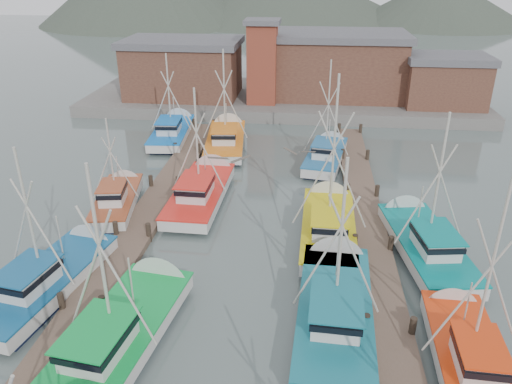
# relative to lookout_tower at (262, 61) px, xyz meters

# --- Properties ---
(ground) EXTENTS (260.00, 260.00, 0.00)m
(ground) POSITION_rel_lookout_tower_xyz_m (2.00, -33.00, -5.55)
(ground) COLOR #4B5A57
(ground) RESTS_ON ground
(dock_left) EXTENTS (2.30, 46.00, 1.50)m
(dock_left) POSITION_rel_lookout_tower_xyz_m (-5.00, -28.96, -5.34)
(dock_left) COLOR brown
(dock_left) RESTS_ON ground
(dock_right) EXTENTS (2.30, 46.00, 1.50)m
(dock_right) POSITION_rel_lookout_tower_xyz_m (9.00, -28.96, -5.34)
(dock_right) COLOR brown
(dock_right) RESTS_ON ground
(quay) EXTENTS (44.00, 16.00, 1.20)m
(quay) POSITION_rel_lookout_tower_xyz_m (2.00, 4.00, -4.95)
(quay) COLOR slate
(quay) RESTS_ON ground
(shed_left) EXTENTS (12.72, 8.48, 6.20)m
(shed_left) POSITION_rel_lookout_tower_xyz_m (-9.00, 2.00, -1.21)
(shed_left) COLOR brown
(shed_left) RESTS_ON quay
(shed_center) EXTENTS (14.84, 9.54, 6.90)m
(shed_center) POSITION_rel_lookout_tower_xyz_m (8.00, 4.00, -0.86)
(shed_center) COLOR brown
(shed_center) RESTS_ON quay
(shed_right) EXTENTS (8.48, 6.36, 5.20)m
(shed_right) POSITION_rel_lookout_tower_xyz_m (19.00, 1.00, -1.71)
(shed_right) COLOR brown
(shed_right) RESTS_ON quay
(lookout_tower) EXTENTS (3.60, 3.60, 8.50)m
(lookout_tower) POSITION_rel_lookout_tower_xyz_m (0.00, 0.00, 0.00)
(lookout_tower) COLOR brown
(lookout_tower) RESTS_ON quay
(distant_hills) EXTENTS (175.00, 140.00, 42.00)m
(distant_hills) POSITION_rel_lookout_tower_xyz_m (-10.76, 89.59, -5.55)
(distant_hills) COLOR #3F473B
(distant_hills) RESTS_ON ground
(boat_4) EXTENTS (4.58, 10.70, 9.75)m
(boat_4) POSITION_rel_lookout_tower_xyz_m (-2.47, -36.54, -4.87)
(boat_4) COLOR #101937
(boat_4) RESTS_ON ground
(boat_5) EXTENTS (3.83, 10.57, 9.25)m
(boat_5) POSITION_rel_lookout_tower_xyz_m (6.69, -33.62, -4.87)
(boat_5) COLOR #101937
(boat_5) RESTS_ON ground
(boat_6) EXTENTS (4.39, 9.73, 8.70)m
(boat_6) POSITION_rel_lookout_tower_xyz_m (-7.40, -33.03, -4.87)
(boat_6) COLOR #101937
(boat_6) RESTS_ON ground
(boat_7) EXTENTS (3.79, 8.37, 9.52)m
(boat_7) POSITION_rel_lookout_tower_xyz_m (11.90, -36.21, -4.87)
(boat_7) COLOR #101937
(boat_7) RESTS_ON ground
(boat_8) EXTENTS (3.70, 10.10, 8.96)m
(boat_8) POSITION_rel_lookout_tower_xyz_m (-2.03, -22.01, -4.87)
(boat_8) COLOR #101937
(boat_8) RESTS_ON ground
(boat_9) EXTENTS (4.32, 9.90, 10.80)m
(boat_9) POSITION_rel_lookout_tower_xyz_m (6.55, -25.95, -4.86)
(boat_9) COLOR #101937
(boat_9) RESTS_ON ground
(boat_10) EXTENTS (3.60, 8.04, 6.97)m
(boat_10) POSITION_rel_lookout_tower_xyz_m (-7.37, -23.85, -4.87)
(boat_10) COLOR #101937
(boat_10) RESTS_ON ground
(boat_11) EXTENTS (4.41, 9.94, 9.32)m
(boat_11) POSITION_rel_lookout_tower_xyz_m (11.84, -27.41, -4.87)
(boat_11) COLOR #101937
(boat_11) RESTS_ON ground
(boat_12) EXTENTS (4.15, 10.34, 9.57)m
(boat_12) POSITION_rel_lookout_tower_xyz_m (-2.17, -11.00, -4.87)
(boat_12) COLOR #101937
(boat_12) RESTS_ON ground
(boat_13) EXTENTS (3.95, 8.79, 9.15)m
(boat_13) POSITION_rel_lookout_tower_xyz_m (6.68, -14.01, -4.87)
(boat_13) COLOR #101937
(boat_13) RESTS_ON ground
(boat_14) EXTENTS (3.69, 9.73, 8.75)m
(boat_14) POSITION_rel_lookout_tower_xyz_m (-7.45, -9.27, -4.87)
(boat_14) COLOR #101937
(boat_14) RESTS_ON ground
(gull_near) EXTENTS (1.51, 0.66, 0.24)m
(gull_near) POSITION_rel_lookout_tower_xyz_m (2.40, -36.78, 3.36)
(gull_near) COLOR gray
(gull_near) RESTS_ON ground
(gull_far) EXTENTS (1.48, 0.65, 0.24)m
(gull_far) POSITION_rel_lookout_tower_xyz_m (4.72, -31.52, 1.78)
(gull_far) COLOR gray
(gull_far) RESTS_ON ground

